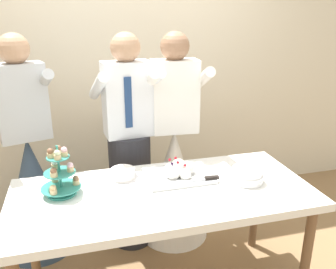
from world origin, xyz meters
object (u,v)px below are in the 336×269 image
(cupcake_stand, at_px, (60,175))
(round_cake, at_px, (123,175))
(person_guest, at_px, (32,180))
(main_cake_tray, at_px, (179,172))
(person_bride, at_px, (174,171))
(plate_stack, at_px, (247,176))
(person_groom, at_px, (130,156))
(dessert_table, at_px, (163,202))

(cupcake_stand, height_order, round_cake, cupcake_stand)
(cupcake_stand, distance_m, person_guest, 0.76)
(main_cake_tray, xyz_separation_m, person_guest, (-0.97, 0.62, -0.23))
(main_cake_tray, bearing_deg, person_bride, 77.17)
(plate_stack, distance_m, person_groom, 0.93)
(round_cake, bearing_deg, cupcake_stand, -165.86)
(dessert_table, height_order, main_cake_tray, main_cake_tray)
(person_bride, bearing_deg, dessert_table, -111.56)
(cupcake_stand, distance_m, round_cake, 0.40)
(plate_stack, xyz_separation_m, person_guest, (-1.37, 0.79, -0.24))
(dessert_table, relative_size, main_cake_tray, 4.13)
(cupcake_stand, height_order, person_bride, person_bride)
(person_guest, bearing_deg, person_groom, -8.57)
(round_cake, bearing_deg, plate_stack, -17.66)
(round_cake, distance_m, person_guest, 0.86)
(cupcake_stand, distance_m, main_cake_tray, 0.73)
(person_groom, bearing_deg, dessert_table, -81.34)
(cupcake_stand, relative_size, main_cake_tray, 0.70)
(round_cake, height_order, person_groom, person_groom)
(round_cake, xyz_separation_m, person_guest, (-0.62, 0.55, -0.22))
(person_bride, bearing_deg, plate_stack, -67.16)
(person_bride, xyz_separation_m, person_guest, (-1.08, 0.12, 0.00))
(plate_stack, distance_m, person_guest, 1.59)
(person_groom, bearing_deg, person_guest, 171.43)
(dessert_table, xyz_separation_m, main_cake_tray, (0.14, 0.14, 0.11))
(plate_stack, xyz_separation_m, person_bride, (-0.28, 0.67, -0.24))
(round_cake, bearing_deg, main_cake_tray, -10.89)
(dessert_table, relative_size, round_cake, 7.50)
(round_cake, relative_size, person_bride, 0.14)
(round_cake, bearing_deg, dessert_table, -45.08)
(round_cake, bearing_deg, person_groom, 75.57)
(person_groom, xyz_separation_m, person_guest, (-0.73, 0.11, -0.16))
(person_groom, distance_m, person_bride, 0.39)
(dessert_table, distance_m, round_cake, 0.32)
(person_groom, bearing_deg, cupcake_stand, -132.45)
(plate_stack, xyz_separation_m, person_groom, (-0.64, 0.68, -0.07))
(dessert_table, height_order, cupcake_stand, cupcake_stand)
(person_groom, bearing_deg, main_cake_tray, -64.64)
(dessert_table, height_order, person_bride, person_bride)
(main_cake_tray, xyz_separation_m, person_groom, (-0.24, 0.51, -0.07))
(dessert_table, height_order, person_guest, person_guest)
(main_cake_tray, height_order, person_bride, person_bride)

